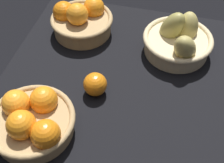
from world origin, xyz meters
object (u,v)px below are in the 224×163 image
Objects in this scene: basket_far_left_pears at (178,41)px; basket_near_left at (81,20)px; basket_near_right at (32,120)px; loose_orange_front_gap at (95,84)px.

basket_far_left_pears reaches higher than basket_near_left.
basket_far_left_pears is 35.83cm from basket_near_left.
basket_near_right is 3.28× the size of loose_orange_front_gap.
basket_far_left_pears is at bearing 85.74° from basket_near_left.
basket_near_left is (-2.66, -35.73, -0.01)cm from basket_far_left_pears.
basket_far_left_pears is 33.37cm from loose_orange_front_gap.
basket_far_left_pears is 54.80cm from basket_near_right.
basket_near_left reaches higher than basket_near_right.
basket_near_right is at bearing 0.67° from basket_near_left.
basket_near_left is 30.46cm from loose_orange_front_gap.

